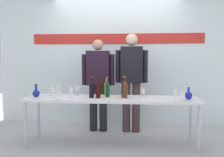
% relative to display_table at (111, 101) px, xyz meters
% --- Properties ---
extents(ground_plane, '(10.00, 10.00, 0.00)m').
position_rel_display_table_xyz_m(ground_plane, '(0.00, 0.00, -0.68)').
color(ground_plane, '#B1B2B4').
extents(back_wall, '(4.86, 0.11, 3.00)m').
position_rel_display_table_xyz_m(back_wall, '(0.00, 1.28, 0.82)').
color(back_wall, white).
rests_on(back_wall, ground).
extents(display_table, '(2.63, 0.59, 0.73)m').
position_rel_display_table_xyz_m(display_table, '(0.00, 0.00, 0.00)').
color(display_table, white).
rests_on(display_table, ground).
extents(decanter_blue_left, '(0.11, 0.11, 0.20)m').
position_rel_display_table_xyz_m(decanter_blue_left, '(-1.17, -0.04, 0.12)').
color(decanter_blue_left, navy).
rests_on(decanter_blue_left, display_table).
extents(decanter_blue_right, '(0.11, 0.11, 0.18)m').
position_rel_display_table_xyz_m(decanter_blue_right, '(1.14, -0.04, 0.12)').
color(decanter_blue_right, '#1E20BA').
rests_on(decanter_blue_right, display_table).
extents(presenter_left, '(0.60, 0.22, 1.67)m').
position_rel_display_table_xyz_m(presenter_left, '(-0.30, 0.70, 0.27)').
color(presenter_left, black).
rests_on(presenter_left, ground).
extents(presenter_right, '(0.58, 0.22, 1.76)m').
position_rel_display_table_xyz_m(presenter_right, '(0.30, 0.70, 0.33)').
color(presenter_right, '#412D31').
rests_on(presenter_right, ground).
extents(wine_bottle_0, '(0.07, 0.07, 0.33)m').
position_rel_display_table_xyz_m(wine_bottle_0, '(-0.30, -0.03, 0.19)').
color(wine_bottle_0, black).
rests_on(wine_bottle_0, display_table).
extents(wine_bottle_1, '(0.08, 0.08, 0.33)m').
position_rel_display_table_xyz_m(wine_bottle_1, '(0.21, -0.02, 0.19)').
color(wine_bottle_1, '#4B281A').
rests_on(wine_bottle_1, display_table).
extents(wine_bottle_2, '(0.07, 0.07, 0.32)m').
position_rel_display_table_xyz_m(wine_bottle_2, '(-0.19, -0.05, 0.19)').
color(wine_bottle_2, black).
rests_on(wine_bottle_2, display_table).
extents(wine_bottle_3, '(0.07, 0.07, 0.29)m').
position_rel_display_table_xyz_m(wine_bottle_3, '(-0.09, 0.17, 0.18)').
color(wine_bottle_3, gold).
rests_on(wine_bottle_3, display_table).
extents(wine_bottle_4, '(0.07, 0.07, 0.32)m').
position_rel_display_table_xyz_m(wine_bottle_4, '(0.19, 0.09, 0.19)').
color(wine_bottle_4, black).
rests_on(wine_bottle_4, display_table).
extents(wine_bottle_5, '(0.07, 0.07, 0.32)m').
position_rel_display_table_xyz_m(wine_bottle_5, '(-0.06, 0.06, 0.19)').
color(wine_bottle_5, '#103F24').
rests_on(wine_bottle_5, display_table).
extents(wine_glass_left_0, '(0.06, 0.06, 0.16)m').
position_rel_display_table_xyz_m(wine_glass_left_0, '(-0.56, 0.16, 0.17)').
color(wine_glass_left_0, white).
rests_on(wine_glass_left_0, display_table).
extents(wine_glass_left_1, '(0.06, 0.06, 0.16)m').
position_rel_display_table_xyz_m(wine_glass_left_1, '(-0.60, -0.08, 0.17)').
color(wine_glass_left_1, white).
rests_on(wine_glass_left_1, display_table).
extents(wine_glass_left_2, '(0.06, 0.06, 0.13)m').
position_rel_display_table_xyz_m(wine_glass_left_2, '(-0.74, -0.24, 0.15)').
color(wine_glass_left_2, white).
rests_on(wine_glass_left_2, display_table).
extents(wine_glass_left_3, '(0.07, 0.07, 0.15)m').
position_rel_display_table_xyz_m(wine_glass_left_3, '(-0.89, -0.05, 0.16)').
color(wine_glass_left_3, white).
rests_on(wine_glass_left_3, display_table).
extents(wine_glass_left_4, '(0.06, 0.06, 0.16)m').
position_rel_display_table_xyz_m(wine_glass_left_4, '(-0.88, 0.15, 0.17)').
color(wine_glass_left_4, white).
rests_on(wine_glass_left_4, display_table).
extents(wine_glass_left_5, '(0.06, 0.06, 0.14)m').
position_rel_display_table_xyz_m(wine_glass_left_5, '(-0.99, 0.10, 0.16)').
color(wine_glass_left_5, white).
rests_on(wine_glass_left_5, display_table).
extents(wine_glass_right_0, '(0.07, 0.07, 0.16)m').
position_rel_display_table_xyz_m(wine_glass_right_0, '(0.94, -0.22, 0.17)').
color(wine_glass_right_0, white).
rests_on(wine_glass_right_0, display_table).
extents(wine_glass_right_1, '(0.06, 0.06, 0.13)m').
position_rel_display_table_xyz_m(wine_glass_right_1, '(0.49, 0.23, 0.15)').
color(wine_glass_right_1, white).
rests_on(wine_glass_right_1, display_table).
extents(wine_glass_right_2, '(0.07, 0.07, 0.13)m').
position_rel_display_table_xyz_m(wine_glass_right_2, '(1.02, -0.22, 0.15)').
color(wine_glass_right_2, white).
rests_on(wine_glass_right_2, display_table).
extents(wine_glass_right_3, '(0.06, 0.06, 0.13)m').
position_rel_display_table_xyz_m(wine_glass_right_3, '(0.49, 0.09, 0.15)').
color(wine_glass_right_3, white).
rests_on(wine_glass_right_3, display_table).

